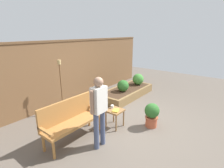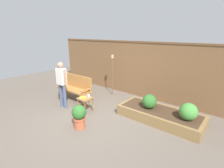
# 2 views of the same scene
# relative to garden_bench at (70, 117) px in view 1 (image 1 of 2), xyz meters

# --- Properties ---
(ground_plane) EXTENTS (14.00, 14.00, 0.00)m
(ground_plane) POSITION_rel_garden_bench_xyz_m (1.44, -0.71, -0.54)
(ground_plane) COLOR #60564C
(fence_back) EXTENTS (8.40, 0.14, 2.16)m
(fence_back) POSITION_rel_garden_bench_xyz_m (1.44, 1.89, 0.55)
(fence_back) COLOR brown
(fence_back) RESTS_ON ground_plane
(garden_bench) EXTENTS (1.44, 0.48, 0.94)m
(garden_bench) POSITION_rel_garden_bench_xyz_m (0.00, 0.00, 0.00)
(garden_bench) COLOR #A87038
(garden_bench) RESTS_ON ground_plane
(side_table) EXTENTS (0.40, 0.40, 0.48)m
(side_table) POSITION_rel_garden_bench_xyz_m (1.04, -0.48, -0.15)
(side_table) COLOR olive
(side_table) RESTS_ON ground_plane
(cup_on_table) EXTENTS (0.11, 0.07, 0.09)m
(cup_on_table) POSITION_rel_garden_bench_xyz_m (1.09, -0.36, -0.02)
(cup_on_table) COLOR white
(cup_on_table) RESTS_ON side_table
(book_on_table) EXTENTS (0.25, 0.21, 0.03)m
(book_on_table) POSITION_rel_garden_bench_xyz_m (1.00, -0.54, -0.05)
(book_on_table) COLOR gold
(book_on_table) RESTS_ON side_table
(potted_boxwood) EXTENTS (0.38, 0.38, 0.65)m
(potted_boxwood) POSITION_rel_garden_bench_xyz_m (1.64, -1.23, -0.19)
(potted_boxwood) COLOR #B75638
(potted_boxwood) RESTS_ON ground_plane
(raised_planter_bed) EXTENTS (2.40, 1.00, 0.30)m
(raised_planter_bed) POSITION_rel_garden_bench_xyz_m (3.13, 0.53, -0.39)
(raised_planter_bed) COLOR olive
(raised_planter_bed) RESTS_ON ground_plane
(shrub_near_bench) EXTENTS (0.43, 0.43, 0.43)m
(shrub_near_bench) POSITION_rel_garden_bench_xyz_m (2.80, 0.48, -0.03)
(shrub_near_bench) COLOR brown
(shrub_near_bench) RESTS_ON raised_planter_bed
(shrub_far_corner) EXTENTS (0.45, 0.45, 0.45)m
(shrub_far_corner) POSITION_rel_garden_bench_xyz_m (3.90, 0.48, -0.02)
(shrub_far_corner) COLOR brown
(shrub_far_corner) RESTS_ON raised_planter_bed
(tiki_torch) EXTENTS (0.10, 0.10, 1.64)m
(tiki_torch) POSITION_rel_garden_bench_xyz_m (0.72, 1.29, 0.58)
(tiki_torch) COLOR brown
(tiki_torch) RESTS_ON ground_plane
(person_by_bench) EXTENTS (0.47, 0.20, 1.56)m
(person_by_bench) POSITION_rel_garden_bench_xyz_m (0.19, -0.71, 0.39)
(person_by_bench) COLOR #475170
(person_by_bench) RESTS_ON ground_plane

